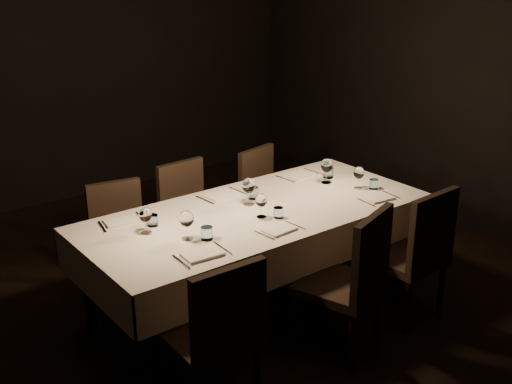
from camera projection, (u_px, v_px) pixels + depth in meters
room at (256, 108)px, 4.29m from camera, size 5.01×6.01×3.01m
dining_table at (256, 220)px, 4.57m from camera, size 2.52×1.12×0.76m
chair_near_left at (218, 331)px, 3.52m from camera, size 0.47×0.47×0.96m
place_setting_near_left at (196, 233)px, 3.99m from camera, size 0.35×0.42×0.20m
chair_near_center at (352, 276)px, 4.07m from camera, size 0.61×0.61×1.00m
place_setting_near_center at (271, 212)px, 4.34m from camera, size 0.32×0.40×0.17m
chair_near_right at (416, 249)px, 4.45m from camera, size 0.50×0.50×0.99m
place_setting_near_right at (368, 183)px, 4.88m from camera, size 0.32×0.40×0.17m
chair_far_left at (120, 233)px, 4.86m from camera, size 0.48×0.48×0.86m
place_setting_far_left at (140, 218)px, 4.23m from camera, size 0.35×0.40×0.18m
chair_far_center at (189, 211)px, 5.22m from camera, size 0.46×0.46×0.90m
place_setting_far_center at (241, 190)px, 4.70m from camera, size 0.37×0.42×0.20m
chair_far_right at (265, 193)px, 5.62m from camera, size 0.51×0.51×0.89m
place_setting_far_right at (319, 170)px, 5.13m from camera, size 0.37×0.42×0.20m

